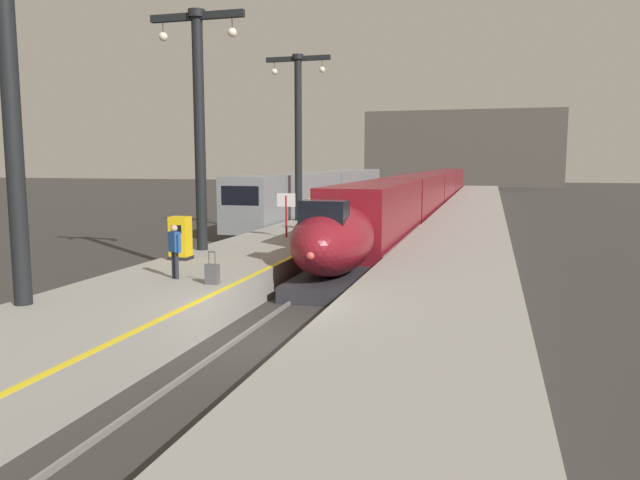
% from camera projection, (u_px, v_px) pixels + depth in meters
% --- Properties ---
extents(ground_plane, '(260.00, 260.00, 0.00)m').
position_uv_depth(ground_plane, '(265.00, 344.00, 15.74)').
color(ground_plane, '#33302D').
extents(platform_left, '(4.80, 110.00, 1.05)m').
position_uv_depth(platform_left, '(340.00, 224.00, 40.39)').
color(platform_left, gray).
rests_on(platform_left, ground).
extents(platform_right, '(4.80, 110.00, 1.05)m').
position_uv_depth(platform_right, '(466.00, 228.00, 38.22)').
color(platform_right, gray).
rests_on(platform_right, ground).
extents(platform_left_safety_stripe, '(0.20, 107.80, 0.01)m').
position_uv_depth(platform_left_safety_stripe, '(374.00, 217.00, 39.71)').
color(platform_left_safety_stripe, yellow).
rests_on(platform_left_safety_stripe, platform_left).
extents(rail_main_left, '(0.08, 110.00, 0.12)m').
position_uv_depth(rail_main_left, '(396.00, 228.00, 42.19)').
color(rail_main_left, slate).
rests_on(rail_main_left, ground).
extents(rail_main_right, '(0.08, 110.00, 0.12)m').
position_uv_depth(rail_main_right, '(418.00, 229.00, 41.79)').
color(rail_main_right, slate).
rests_on(rail_main_right, ground).
extents(rail_secondary_left, '(0.08, 110.00, 0.12)m').
position_uv_depth(rail_secondary_left, '(285.00, 225.00, 44.36)').
color(rail_secondary_left, slate).
rests_on(rail_secondary_left, ground).
extents(rail_secondary_right, '(0.08, 110.00, 0.12)m').
position_uv_depth(rail_secondary_right, '(305.00, 226.00, 43.96)').
color(rail_secondary_right, slate).
rests_on(rail_secondary_right, ground).
extents(highspeed_train_main, '(2.92, 74.78, 3.60)m').
position_uv_depth(highspeed_train_main, '(427.00, 192.00, 54.40)').
color(highspeed_train_main, maroon).
rests_on(highspeed_train_main, ground).
extents(regional_train_adjacent, '(2.85, 36.60, 3.80)m').
position_uv_depth(regional_train_adjacent, '(324.00, 191.00, 51.67)').
color(regional_train_adjacent, gray).
rests_on(regional_train_adjacent, ground).
extents(station_column_near, '(4.00, 0.68, 9.52)m').
position_uv_depth(station_column_near, '(11.00, 71.00, 14.81)').
color(station_column_near, black).
rests_on(station_column_near, platform_left).
extents(station_column_mid, '(4.00, 0.68, 9.54)m').
position_uv_depth(station_column_mid, '(199.00, 109.00, 24.44)').
color(station_column_mid, black).
rests_on(station_column_mid, platform_left).
extents(station_column_far, '(4.00, 0.68, 9.96)m').
position_uv_depth(station_column_far, '(298.00, 123.00, 36.93)').
color(station_column_far, black).
rests_on(station_column_far, platform_left).
extents(passenger_near_edge, '(0.51, 0.38, 1.69)m').
position_uv_depth(passenger_near_edge, '(175.00, 247.00, 18.85)').
color(passenger_near_edge, '#23232D').
rests_on(passenger_near_edge, platform_left).
extents(passenger_mid_platform, '(0.56, 0.31, 1.69)m').
position_uv_depth(passenger_mid_platform, '(348.00, 207.00, 35.58)').
color(passenger_mid_platform, '#23232D').
rests_on(passenger_mid_platform, platform_left).
extents(passenger_far_waiting, '(0.40, 0.49, 1.69)m').
position_uv_depth(passenger_far_waiting, '(309.00, 211.00, 32.56)').
color(passenger_far_waiting, '#23232D').
rests_on(passenger_far_waiting, platform_left).
extents(rolling_suitcase, '(0.40, 0.22, 0.98)m').
position_uv_depth(rolling_suitcase, '(212.00, 274.00, 18.09)').
color(rolling_suitcase, '#4C4C51').
rests_on(rolling_suitcase, platform_left).
extents(ticket_machine_yellow, '(0.76, 0.62, 1.60)m').
position_uv_depth(ticket_machine_yellow, '(180.00, 240.00, 22.62)').
color(ticket_machine_yellow, yellow).
rests_on(ticket_machine_yellow, platform_left).
extents(departure_info_board, '(0.90, 0.10, 2.12)m').
position_uv_depth(departure_info_board, '(286.00, 206.00, 29.01)').
color(departure_info_board, maroon).
rests_on(departure_info_board, platform_left).
extents(terminus_back_wall, '(36.00, 2.00, 14.00)m').
position_uv_depth(terminus_back_wall, '(461.00, 148.00, 112.25)').
color(terminus_back_wall, '#4C4742').
rests_on(terminus_back_wall, ground).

